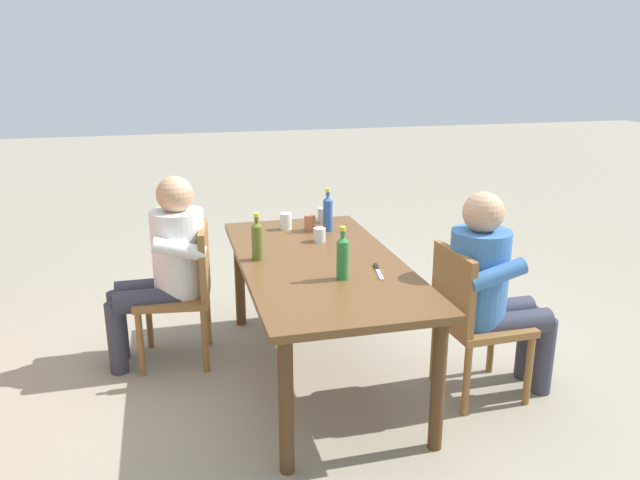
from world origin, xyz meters
The scene contains 15 objects.
ground_plane centered at (0.00, 0.00, 0.00)m, with size 24.00×24.00×0.00m, color gray.
dining_table centered at (0.00, 0.00, 0.65)m, with size 1.85×0.90×0.73m.
chair_near_left centered at (-0.42, -0.75, 0.49)m, with size 0.46×0.46×0.87m.
chair_far_right centered at (0.41, 0.75, 0.49)m, with size 0.49×0.49×0.87m.
person_in_white_shirt centered at (-0.42, -0.86, 0.66)m, with size 0.47×0.61×1.18m.
person_in_plaid_shirt centered at (0.42, 0.86, 0.66)m, with size 0.47×0.61×1.18m.
bottle_olive centered at (0.09, 0.35, 0.85)m, with size 0.06×0.06×0.28m.
bottle_blue centered at (0.58, -0.20, 0.86)m, with size 0.06×0.06×0.29m.
bottle_green centered at (-0.33, -0.04, 0.86)m, with size 0.06×0.06×0.29m.
cup_steel centered at (0.79, -0.22, 0.78)m, with size 0.08×0.08×0.10m, color #B2B7BC.
cup_terracotta centered at (0.62, -0.09, 0.78)m, with size 0.07×0.07×0.10m, color #BC6B47.
cup_white centered at (0.68, 0.06, 0.79)m, with size 0.08×0.08×0.11m, color white.
cup_glass centered at (0.35, -0.09, 0.78)m, with size 0.08×0.08×0.09m, color silver.
table_knife centered at (-0.26, -0.26, 0.74)m, with size 0.24×0.06×0.01m.
backpack_by_near_side centered at (1.31, -0.26, 0.19)m, with size 0.31×0.24×0.40m.
Camera 1 is at (-3.27, 0.82, 1.88)m, focal length 34.87 mm.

